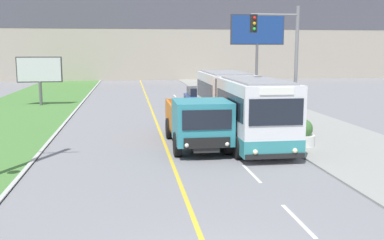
{
  "coord_description": "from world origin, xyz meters",
  "views": [
    {
      "loc": [
        -1.66,
        -7.73,
        4.55
      ],
      "look_at": [
        1.1,
        11.79,
        1.4
      ],
      "focal_mm": 42.0,
      "sensor_mm": 36.0,
      "label": 1
    }
  ],
  "objects_px": {
    "city_bus": "(238,105)",
    "car_distant": "(198,97)",
    "billboard_small": "(39,71)",
    "traffic_light_mast": "(284,59)",
    "planter_round_third": "(259,113)",
    "planter_round_far": "(244,105)",
    "dump_truck": "(199,123)",
    "billboard_large": "(257,34)",
    "planter_round_near": "(303,134)",
    "planter_round_second": "(277,122)"
  },
  "relations": [
    {
      "from": "planter_round_third",
      "to": "planter_round_far",
      "type": "xyz_separation_m",
      "value": [
        0.01,
        3.72,
        0.01
      ]
    },
    {
      "from": "traffic_light_mast",
      "to": "billboard_small",
      "type": "bearing_deg",
      "value": 129.12
    },
    {
      "from": "car_distant",
      "to": "billboard_large",
      "type": "xyz_separation_m",
      "value": [
        5.87,
        3.54,
        5.16
      ]
    },
    {
      "from": "traffic_light_mast",
      "to": "planter_round_near",
      "type": "height_order",
      "value": "traffic_light_mast"
    },
    {
      "from": "city_bus",
      "to": "car_distant",
      "type": "height_order",
      "value": "city_bus"
    },
    {
      "from": "billboard_large",
      "to": "planter_round_near",
      "type": "relative_size",
      "value": 6.02
    },
    {
      "from": "city_bus",
      "to": "planter_round_second",
      "type": "distance_m",
      "value": 2.64
    },
    {
      "from": "dump_truck",
      "to": "city_bus",
      "type": "bearing_deg",
      "value": 48.28
    },
    {
      "from": "city_bus",
      "to": "planter_round_third",
      "type": "height_order",
      "value": "city_bus"
    },
    {
      "from": "city_bus",
      "to": "traffic_light_mast",
      "type": "height_order",
      "value": "traffic_light_mast"
    },
    {
      "from": "planter_round_third",
      "to": "planter_round_second",
      "type": "bearing_deg",
      "value": -91.48
    },
    {
      "from": "traffic_light_mast",
      "to": "car_distant",
      "type": "bearing_deg",
      "value": 95.52
    },
    {
      "from": "planter_round_near",
      "to": "planter_round_third",
      "type": "height_order",
      "value": "planter_round_near"
    },
    {
      "from": "planter_round_near",
      "to": "city_bus",
      "type": "bearing_deg",
      "value": 127.32
    },
    {
      "from": "traffic_light_mast",
      "to": "planter_round_third",
      "type": "distance_m",
      "value": 7.91
    },
    {
      "from": "dump_truck",
      "to": "billboard_large",
      "type": "relative_size",
      "value": 0.91
    },
    {
      "from": "traffic_light_mast",
      "to": "planter_round_third",
      "type": "relative_size",
      "value": 5.62
    },
    {
      "from": "car_distant",
      "to": "planter_round_third",
      "type": "distance_m",
      "value": 9.1
    },
    {
      "from": "city_bus",
      "to": "billboard_small",
      "type": "xyz_separation_m",
      "value": [
        -12.64,
        14.66,
        1.14
      ]
    },
    {
      "from": "billboard_small",
      "to": "car_distant",
      "type": "bearing_deg",
      "value": -6.95
    },
    {
      "from": "traffic_light_mast",
      "to": "planter_round_third",
      "type": "bearing_deg",
      "value": 81.96
    },
    {
      "from": "dump_truck",
      "to": "billboard_large",
      "type": "distance_m",
      "value": 21.71
    },
    {
      "from": "traffic_light_mast",
      "to": "billboard_large",
      "type": "relative_size",
      "value": 0.86
    },
    {
      "from": "planter_round_second",
      "to": "planter_round_third",
      "type": "height_order",
      "value": "planter_round_second"
    },
    {
      "from": "car_distant",
      "to": "planter_round_third",
      "type": "relative_size",
      "value": 3.74
    },
    {
      "from": "car_distant",
      "to": "planter_round_far",
      "type": "xyz_separation_m",
      "value": [
        2.53,
        -5.03,
        -0.09
      ]
    },
    {
      "from": "car_distant",
      "to": "planter_round_far",
      "type": "bearing_deg",
      "value": -63.3
    },
    {
      "from": "billboard_large",
      "to": "planter_round_far",
      "type": "relative_size",
      "value": 6.42
    },
    {
      "from": "dump_truck",
      "to": "planter_round_near",
      "type": "relative_size",
      "value": 5.45
    },
    {
      "from": "planter_round_near",
      "to": "planter_round_third",
      "type": "bearing_deg",
      "value": 89.29
    },
    {
      "from": "car_distant",
      "to": "city_bus",
      "type": "bearing_deg",
      "value": -89.62
    },
    {
      "from": "city_bus",
      "to": "dump_truck",
      "type": "xyz_separation_m",
      "value": [
        -2.53,
        -2.84,
        -0.42
      ]
    },
    {
      "from": "city_bus",
      "to": "planter_round_third",
      "type": "xyz_separation_m",
      "value": [
        2.43,
        4.38,
        -1.04
      ]
    },
    {
      "from": "billboard_small",
      "to": "planter_round_third",
      "type": "relative_size",
      "value": 3.4
    },
    {
      "from": "dump_truck",
      "to": "billboard_large",
      "type": "xyz_separation_m",
      "value": [
        8.31,
        19.51,
        4.65
      ]
    },
    {
      "from": "planter_round_near",
      "to": "car_distant",
      "type": "bearing_deg",
      "value": 98.51
    },
    {
      "from": "planter_round_third",
      "to": "planter_round_far",
      "type": "relative_size",
      "value": 0.98
    },
    {
      "from": "planter_round_second",
      "to": "planter_round_third",
      "type": "relative_size",
      "value": 1.0
    },
    {
      "from": "dump_truck",
      "to": "car_distant",
      "type": "height_order",
      "value": "dump_truck"
    },
    {
      "from": "car_distant",
      "to": "planter_round_near",
      "type": "relative_size",
      "value": 3.44
    },
    {
      "from": "planter_round_near",
      "to": "planter_round_far",
      "type": "bearing_deg",
      "value": 89.46
    },
    {
      "from": "billboard_large",
      "to": "planter_round_near",
      "type": "bearing_deg",
      "value": -99.91
    },
    {
      "from": "car_distant",
      "to": "traffic_light_mast",
      "type": "bearing_deg",
      "value": -84.48
    },
    {
      "from": "billboard_small",
      "to": "planter_round_far",
      "type": "relative_size",
      "value": 3.33
    },
    {
      "from": "city_bus",
      "to": "planter_round_third",
      "type": "relative_size",
      "value": 10.7
    },
    {
      "from": "billboard_small",
      "to": "traffic_light_mast",
      "type": "bearing_deg",
      "value": -50.88
    },
    {
      "from": "city_bus",
      "to": "planter_round_near",
      "type": "bearing_deg",
      "value": -52.68
    },
    {
      "from": "dump_truck",
      "to": "planter_round_near",
      "type": "bearing_deg",
      "value": -2.66
    },
    {
      "from": "planter_round_near",
      "to": "billboard_small",
      "type": "bearing_deg",
      "value": 130.19
    },
    {
      "from": "planter_round_third",
      "to": "city_bus",
      "type": "bearing_deg",
      "value": -119.0
    }
  ]
}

